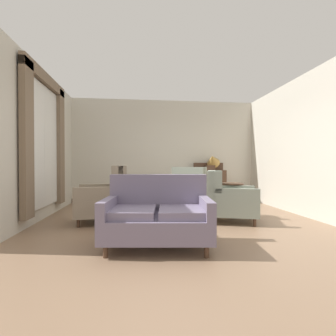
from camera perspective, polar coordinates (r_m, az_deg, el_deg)
ground at (r=4.56m, az=3.01°, el=-12.73°), size 8.01×8.01×0.00m
wall_back at (r=7.28m, az=-0.71°, el=3.90°), size 5.47×0.08×2.93m
wall_left at (r=5.59m, az=-26.67°, el=4.77°), size 0.08×4.01×2.93m
wall_right at (r=6.25m, az=26.44°, el=4.34°), size 0.08×4.01×2.93m
baseboard_back at (r=7.29m, az=-0.66°, el=-7.16°), size 5.31×0.03×0.12m
window_with_curtains at (r=5.42m, az=-26.27°, el=6.17°), size 0.12×2.02×2.62m
coffee_table at (r=4.85m, az=0.37°, el=-6.83°), size 0.83×0.83×0.53m
porcelain_vase at (r=4.80m, az=0.51°, el=-3.97°), size 0.16×0.16×0.32m
settee at (r=3.32m, az=-2.42°, el=-10.93°), size 1.45×1.01×0.92m
armchair_foreground_right at (r=4.83m, az=13.50°, el=-7.02°), size 1.07×0.97×0.95m
armchair_far_left at (r=4.83m, az=-13.92°, el=-6.74°), size 0.96×0.90×1.04m
armchair_back_corner at (r=5.94m, az=5.70°, el=-5.41°), size 1.12×1.15×1.01m
side_table at (r=5.29m, az=14.49°, el=-6.35°), size 0.45×0.45×0.69m
sideboard at (r=7.24m, az=9.51°, el=-3.60°), size 0.88×0.35×1.12m
gramophone at (r=7.15m, az=10.11°, el=1.62°), size 0.53×0.58×0.54m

